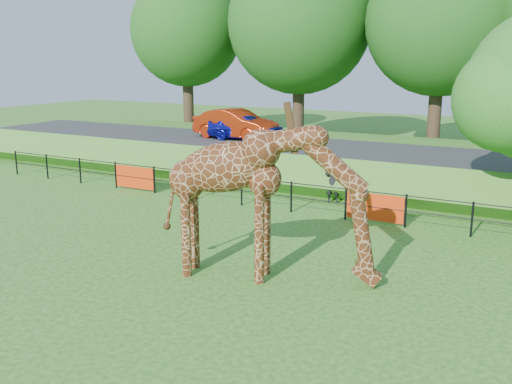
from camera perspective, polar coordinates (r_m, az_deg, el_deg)
ground at (r=13.65m, az=-10.89°, el=-9.88°), size 90.00×90.00×0.00m
giraffe at (r=13.64m, az=1.35°, el=-1.11°), size 5.45×2.30×3.84m
perimeter_fence at (r=19.97m, az=3.54°, el=-0.49°), size 28.07×0.10×1.10m
embankment at (r=26.81m, az=10.27°, el=3.12°), size 40.00×9.00×1.30m
road at (r=25.29m, az=9.27°, el=4.18°), size 40.00×5.00×0.12m
car_blue at (r=27.56m, az=-1.02°, el=6.55°), size 3.81×1.82×1.25m
car_red at (r=27.91m, az=-2.05°, el=6.81°), size 4.52×2.10×1.43m
visitor at (r=21.40m, az=7.70°, el=1.10°), size 0.69×0.57×1.64m
bg_tree_line at (r=32.29m, az=17.84°, el=16.09°), size 37.30×8.80×11.82m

